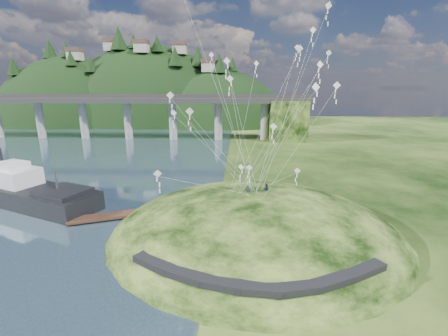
{
  "coord_description": "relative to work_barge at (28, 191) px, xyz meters",
  "views": [
    {
      "loc": [
        5.8,
        -31.16,
        16.93
      ],
      "look_at": [
        4.0,
        6.0,
        7.0
      ],
      "focal_mm": 24.0,
      "sensor_mm": 36.0,
      "label": 1
    }
  ],
  "objects": [
    {
      "name": "far_ridge",
      "position": [
        -17.88,
        112.35,
        -9.47
      ],
      "size": [
        153.0,
        70.0,
        94.5
      ],
      "color": "black",
      "rests_on": "ground"
    },
    {
      "name": "grass_hill",
      "position": [
        33.7,
        -7.82,
        -3.54
      ],
      "size": [
        36.0,
        32.0,
        13.0
      ],
      "color": "black",
      "rests_on": "ground"
    },
    {
      "name": "footpath",
      "position": [
        33.16,
        -19.56,
        0.05
      ],
      "size": [
        22.29,
        5.84,
        0.83
      ],
      "color": "black",
      "rests_on": "ground"
    },
    {
      "name": "work_barge",
      "position": [
        0.0,
        0.0,
        0.0
      ],
      "size": [
        23.93,
        14.43,
        8.13
      ],
      "color": "black",
      "rests_on": "ground"
    },
    {
      "name": "bridge",
      "position": [
        -0.76,
        60.25,
        7.67
      ],
      "size": [
        160.0,
        11.0,
        15.0
      ],
      "color": "#2D2B2B",
      "rests_on": "ground"
    },
    {
      "name": "wooden_dock",
      "position": [
        15.92,
        -4.21,
        -1.61
      ],
      "size": [
        13.35,
        6.95,
        0.97
      ],
      "color": "#3D2419",
      "rests_on": "ground"
    },
    {
      "name": "kite_swarm",
      "position": [
        32.69,
        -6.3,
        14.41
      ],
      "size": [
        19.53,
        15.56,
        21.02
      ],
      "color": "white",
      "rests_on": "ground"
    },
    {
      "name": "ground",
      "position": [
        25.7,
        -9.82,
        -2.04
      ],
      "size": [
        320.0,
        320.0,
        0.0
      ],
      "primitive_type": "plane",
      "color": "black",
      "rests_on": "ground"
    },
    {
      "name": "kite_flyers",
      "position": [
        34.21,
        -6.64,
        3.76
      ],
      "size": [
        3.09,
        1.6,
        1.69
      ],
      "color": "#262832",
      "rests_on": "ground"
    }
  ]
}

